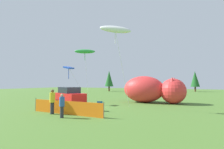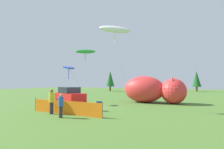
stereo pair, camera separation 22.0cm
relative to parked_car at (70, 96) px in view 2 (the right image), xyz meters
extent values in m
plane|color=#4C752D|center=(2.04, -0.64, -0.96)|extent=(120.00, 120.00, 0.00)
cube|color=red|center=(0.04, -0.02, -0.18)|extent=(4.39, 3.12, 1.08)
cube|color=#1E232D|center=(-0.15, 0.06, 0.68)|extent=(2.66, 2.32, 0.65)
cylinder|color=black|center=(1.52, 0.33, -0.67)|extent=(0.63, 0.44, 0.58)
cylinder|color=black|center=(0.89, -1.28, -0.67)|extent=(0.63, 0.44, 0.58)
cylinder|color=black|center=(-0.80, 1.25, -0.67)|extent=(0.63, 0.44, 0.58)
cylinder|color=black|center=(-1.44, -0.36, -0.67)|extent=(0.63, 0.44, 0.58)
cube|color=#1959A5|center=(5.01, -1.87, -0.55)|extent=(0.66, 0.66, 0.03)
cube|color=#1959A5|center=(5.11, -2.09, -0.32)|extent=(0.44, 0.22, 0.45)
cylinder|color=#A5A5AD|center=(4.73, -1.76, -0.75)|extent=(0.02, 0.02, 0.41)
cylinder|color=#A5A5AD|center=(5.12, -1.59, -0.75)|extent=(0.02, 0.02, 0.41)
cylinder|color=#A5A5AD|center=(4.91, -2.15, -0.75)|extent=(0.02, 0.02, 0.41)
cylinder|color=#A5A5AD|center=(5.29, -1.98, -0.75)|extent=(0.02, 0.02, 0.41)
ellipsoid|color=red|center=(6.38, 6.32, 0.67)|extent=(5.17, 3.50, 3.27)
ellipsoid|color=yellow|center=(6.38, 6.32, -0.06)|extent=(3.33, 2.60, 1.47)
sphere|color=red|center=(9.87, 6.48, 0.51)|extent=(2.94, 2.94, 2.94)
cone|color=red|center=(9.87, 7.21, 1.69)|extent=(0.82, 0.82, 0.88)
cone|color=red|center=(9.87, 5.74, 1.69)|extent=(0.82, 0.82, 0.88)
cube|color=orange|center=(3.47, -4.43, -0.45)|extent=(6.79, 0.05, 1.03)
cylinder|color=#4C4C51|center=(0.07, -4.44, -0.40)|extent=(0.05, 0.05, 1.13)
cylinder|color=#4C4C51|center=(6.86, -4.43, -0.40)|extent=(0.05, 0.05, 1.13)
cylinder|color=#2D2D38|center=(4.16, -5.59, -0.57)|extent=(0.25, 0.25, 0.79)
cylinder|color=#2D59A5|center=(4.16, -5.59, 0.16)|extent=(0.36, 0.36, 0.66)
sphere|color=tan|center=(4.16, -5.59, 0.60)|extent=(0.21, 0.21, 0.21)
cylinder|color=#2D2D38|center=(2.46, -4.85, -0.51)|extent=(0.28, 0.28, 0.91)
cylinder|color=yellow|center=(2.46, -4.85, 0.33)|extent=(0.42, 0.42, 0.76)
sphere|color=brown|center=(2.46, -4.85, 0.83)|extent=(0.25, 0.25, 0.25)
cylinder|color=silver|center=(0.56, 0.92, 1.12)|extent=(2.38, 0.93, 4.17)
cube|color=blue|center=(-0.62, 0.47, 3.20)|extent=(0.98, 0.96, 0.39)
cylinder|color=blue|center=(-0.62, 0.47, 2.50)|extent=(0.06, 0.06, 1.20)
cylinder|color=silver|center=(-1.98, 5.84, 2.55)|extent=(0.61, 0.20, 7.02)
ellipsoid|color=green|center=(-2.27, 5.75, 6.06)|extent=(3.00, 1.97, 0.72)
cylinder|color=green|center=(-2.27, 5.75, 5.36)|extent=(0.06, 0.06, 1.20)
cylinder|color=silver|center=(6.20, 0.28, 2.67)|extent=(0.39, 2.50, 7.27)
ellipsoid|color=white|center=(6.02, -0.95, 6.30)|extent=(3.05, 1.31, 1.13)
cylinder|color=white|center=(6.02, -0.95, 5.60)|extent=(0.06, 0.06, 1.20)
cylinder|color=brown|center=(-11.20, 29.73, -0.26)|extent=(0.45, 0.45, 1.41)
cone|color=#236028|center=(-11.20, 29.73, 2.70)|extent=(2.48, 2.48, 4.50)
cylinder|color=brown|center=(11.08, 38.59, -0.28)|extent=(0.43, 0.43, 1.35)
cone|color=#1E5623|center=(11.08, 38.59, 2.56)|extent=(2.38, 2.38, 4.33)
camera|label=1|loc=(12.92, -14.87, 1.47)|focal=28.00mm
camera|label=2|loc=(13.12, -14.76, 1.47)|focal=28.00mm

